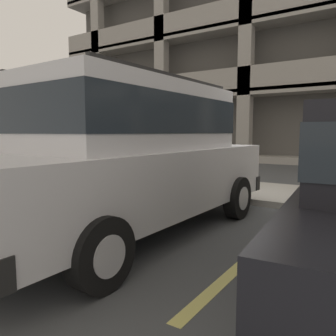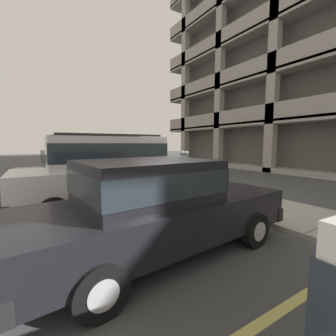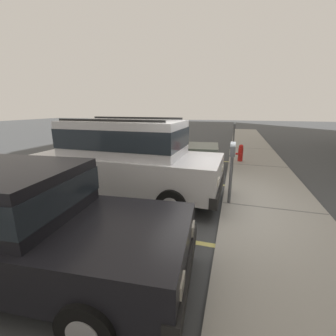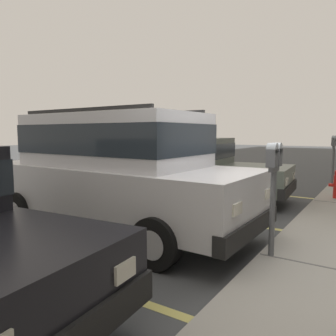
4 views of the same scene
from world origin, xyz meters
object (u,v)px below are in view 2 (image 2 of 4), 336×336
at_px(parking_meter_near, 184,162).
at_px(dark_hatchback, 158,204).
at_px(silver_suv, 108,169).
at_px(fire_hydrant, 138,169).
at_px(red_sedan, 78,168).
at_px(parking_meter_far, 119,154).

bearing_deg(parking_meter_near, dark_hatchback, -41.61).
relative_size(silver_suv, fire_hydrant, 6.88).
xyz_separation_m(dark_hatchback, fire_hydrant, (-7.61, 3.00, -0.36)).
height_order(silver_suv, dark_hatchback, silver_suv).
bearing_deg(red_sedan, fire_hydrant, 107.70).
height_order(red_sedan, fire_hydrant, red_sedan).
bearing_deg(red_sedan, parking_meter_near, 36.58).
xyz_separation_m(red_sedan, dark_hatchback, (6.31, 0.15, 0.00)).
bearing_deg(silver_suv, fire_hydrant, 148.59).
bearing_deg(fire_hydrant, red_sedan, -67.67).
xyz_separation_m(silver_suv, parking_meter_near, (0.01, 2.60, 0.10)).
relative_size(dark_hatchback, parking_meter_near, 3.23).
distance_m(parking_meter_far, fire_hydrant, 2.06).
bearing_deg(dark_hatchback, parking_meter_far, 159.27).
relative_size(red_sedan, fire_hydrant, 6.58).
height_order(parking_meter_near, fire_hydrant, parking_meter_near).
height_order(silver_suv, red_sedan, silver_suv).
bearing_deg(dark_hatchback, fire_hydrant, 153.45).
distance_m(parking_meter_near, parking_meter_far, 6.45).
relative_size(silver_suv, parking_meter_near, 3.37).
height_order(dark_hatchback, parking_meter_far, parking_meter_far).
distance_m(parking_meter_near, fire_hydrant, 4.63).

